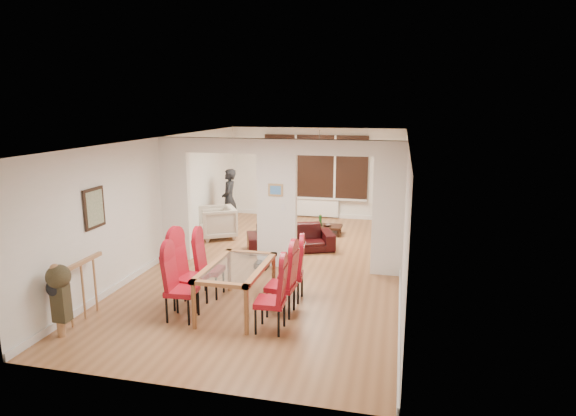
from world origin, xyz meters
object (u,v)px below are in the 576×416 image
(person, at_px, (229,200))
(television, at_px, (383,221))
(dining_chair_ra, at_px, (270,297))
(bottle, at_px, (320,220))
(sofa, at_px, (290,238))
(dining_chair_rb, at_px, (281,281))
(bowl, at_px, (327,225))
(dining_table, at_px, (237,288))
(armchair, at_px, (217,222))
(dining_chair_lb, at_px, (190,273))
(dining_chair_lc, at_px, (210,266))
(coffee_table, at_px, (321,230))
(dining_chair_la, at_px, (182,286))
(dining_chair_rc, at_px, (291,271))

(person, xyz_separation_m, television, (3.95, 0.79, -0.55))
(dining_chair_ra, distance_m, bottle, 5.40)
(sofa, height_order, bottle, sofa)
(dining_chair_rb, distance_m, person, 5.44)
(bowl, bearing_deg, dining_chair_ra, -90.33)
(dining_table, height_order, dining_chair_rb, dining_chair_rb)
(armchair, relative_size, bottle, 2.97)
(person, height_order, bottle, person)
(dining_chair_lb, relative_size, dining_chair_ra, 1.12)
(television, bearing_deg, sofa, 128.11)
(dining_chair_rb, bearing_deg, dining_chair_lc, 164.80)
(bottle, bearing_deg, dining_chair_lc, -105.55)
(sofa, xyz_separation_m, person, (-1.97, 1.43, 0.52))
(dining_chair_lc, distance_m, bowl, 4.56)
(sofa, distance_m, person, 2.49)
(bowl, bearing_deg, dining_chair_lb, -107.24)
(coffee_table, height_order, bowl, bowl)
(dining_table, bearing_deg, dining_chair_la, -144.67)
(bowl, bearing_deg, sofa, -113.67)
(bottle, bearing_deg, dining_chair_ra, -88.42)
(dining_table, xyz_separation_m, coffee_table, (0.57, 4.90, -0.26))
(dining_chair_rb, bearing_deg, dining_chair_ra, -88.21)
(dining_chair_la, height_order, dining_chair_lc, dining_chair_la)
(television, bearing_deg, dining_table, 149.44)
(dining_chair_lc, distance_m, coffee_table, 4.61)
(bottle, bearing_deg, sofa, -107.24)
(dining_chair_la, distance_m, dining_chair_ra, 1.42)
(dining_chair_rc, bearing_deg, dining_chair_rb, -99.34)
(armchair, bearing_deg, television, 81.12)
(dining_chair_la, height_order, dining_chair_lb, dining_chair_lb)
(dining_chair_la, xyz_separation_m, dining_chair_lc, (0.06, 0.98, -0.01))
(sofa, xyz_separation_m, television, (1.97, 2.21, -0.03))
(dining_chair_lb, xyz_separation_m, armchair, (-1.11, 4.03, -0.20))
(bowl, bearing_deg, dining_chair_rc, -89.91)
(dining_chair_ra, relative_size, armchair, 1.22)
(armchair, relative_size, person, 0.54)
(coffee_table, bearing_deg, dining_chair_ra, -88.59)
(armchair, height_order, television, armchair)
(dining_chair_la, xyz_separation_m, armchair, (-1.17, 4.47, -0.16))
(dining_table, distance_m, dining_chair_lc, 0.83)
(bottle, xyz_separation_m, bowl, (0.18, -0.01, -0.12))
(sofa, height_order, television, sofa)
(bowl, bearing_deg, dining_chair_lc, -107.77)
(dining_chair_ra, height_order, dining_chair_rb, dining_chair_rb)
(sofa, xyz_separation_m, armchair, (-1.99, 0.58, 0.11))
(dining_chair_ra, relative_size, person, 0.65)
(coffee_table, bearing_deg, dining_table, -96.63)
(dining_table, bearing_deg, dining_chair_ra, -38.70)
(dining_chair_rc, relative_size, sofa, 0.53)
(dining_chair_lb, distance_m, dining_chair_ra, 1.57)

